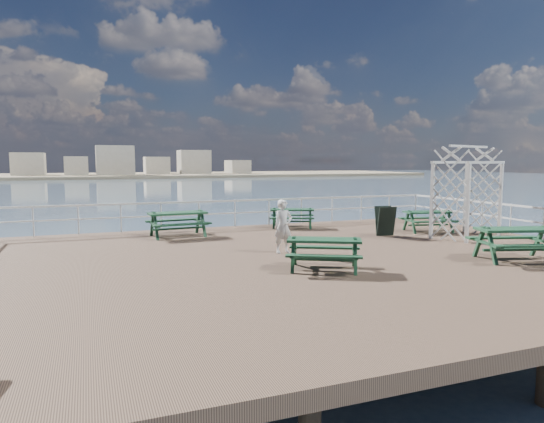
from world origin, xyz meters
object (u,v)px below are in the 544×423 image
at_px(picnic_table_a, 178,219).
at_px(trellis_arbor, 467,197).
at_px(picnic_table_d, 324,247).
at_px(picnic_table_e, 516,237).
at_px(picnic_table_c, 428,217).
at_px(person, 283,226).
at_px(picnic_table_b, 292,214).

height_order(picnic_table_a, trellis_arbor, trellis_arbor).
height_order(picnic_table_d, picnic_table_e, picnic_table_e).
distance_m(picnic_table_c, person, 7.01).
distance_m(picnic_table_d, picnic_table_e, 5.39).
distance_m(picnic_table_b, picnic_table_c, 5.22).
height_order(picnic_table_a, person, person).
bearing_deg(trellis_arbor, picnic_table_a, 138.04).
distance_m(picnic_table_a, picnic_table_b, 4.74).
relative_size(picnic_table_d, trellis_arbor, 0.70).
bearing_deg(picnic_table_c, trellis_arbor, -65.86).
height_order(picnic_table_c, picnic_table_d, picnic_table_c).
bearing_deg(picnic_table_a, trellis_arbor, -25.95).
xyz_separation_m(picnic_table_d, picnic_table_e, (5.32, -0.81, 0.07)).
bearing_deg(trellis_arbor, person, 163.20).
bearing_deg(picnic_table_c, person, -151.60).
xyz_separation_m(picnic_table_d, trellis_arbor, (6.96, 2.79, 0.86)).
bearing_deg(picnic_table_e, picnic_table_b, 126.86).
relative_size(picnic_table_a, picnic_table_c, 1.03).
bearing_deg(picnic_table_d, picnic_table_e, 19.08).
distance_m(picnic_table_d, trellis_arbor, 7.55).
bearing_deg(trellis_arbor, picnic_table_c, 82.02).
bearing_deg(person, picnic_table_d, -92.25).
bearing_deg(trellis_arbor, picnic_table_d, -178.17).
bearing_deg(picnic_table_c, picnic_table_e, -92.00).
height_order(picnic_table_d, person, person).
relative_size(picnic_table_a, picnic_table_e, 0.88).
bearing_deg(picnic_table_b, picnic_table_e, -44.97).
xyz_separation_m(picnic_table_b, trellis_arbor, (4.68, -4.46, 0.88)).
relative_size(picnic_table_b, picnic_table_d, 0.96).
height_order(picnic_table_e, trellis_arbor, trellis_arbor).
relative_size(picnic_table_a, picnic_table_b, 0.98).
height_order(picnic_table_c, trellis_arbor, trellis_arbor).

